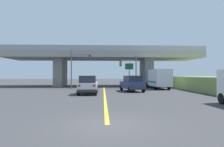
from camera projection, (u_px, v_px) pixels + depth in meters
ground at (104, 86)px, 38.63m from camera, size 160.00×160.00×0.00m
overpass_bridge at (104, 59)px, 38.68m from camera, size 35.70×9.24×7.21m
lane_divider_stripe at (105, 94)px, 21.97m from camera, size 0.20×27.30×0.01m
suv_lead at (88, 85)px, 21.96m from camera, size 2.00×4.42×2.02m
suv_crossing at (132, 83)px, 25.54m from camera, size 2.81×4.85×2.02m
box_truck at (158, 78)px, 30.97m from camera, size 2.33×7.37×2.96m
traffic_signal_nearside at (130, 68)px, 32.11m from camera, size 2.75×0.36×5.20m
traffic_signal_farside at (78, 64)px, 31.52m from camera, size 3.13×0.36×6.18m
highway_sign at (129, 69)px, 35.89m from camera, size 1.53×0.17×4.37m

